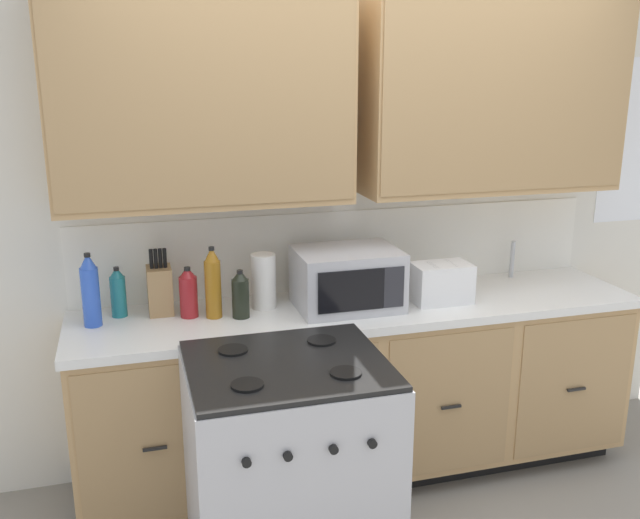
# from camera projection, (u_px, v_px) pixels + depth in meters

# --- Properties ---
(ground_plane) EXTENTS (8.00, 8.00, 0.00)m
(ground_plane) POSITION_uv_depth(u_px,v_px,m) (380.00, 505.00, 3.32)
(ground_plane) COLOR gray
(wall_unit) EXTENTS (3.90, 0.40, 2.44)m
(wall_unit) POSITION_uv_depth(u_px,v_px,m) (351.00, 146.00, 3.35)
(wall_unit) COLOR silver
(wall_unit) RESTS_ON ground_plane
(counter_run) EXTENTS (2.73, 0.64, 0.91)m
(counter_run) POSITION_uv_depth(u_px,v_px,m) (361.00, 389.00, 3.48)
(counter_run) COLOR black
(counter_run) RESTS_ON ground_plane
(stove_range) EXTENTS (0.76, 0.68, 0.95)m
(stove_range) POSITION_uv_depth(u_px,v_px,m) (289.00, 472.00, 2.76)
(stove_range) COLOR #B7B7BC
(stove_range) RESTS_ON ground_plane
(microwave) EXTENTS (0.48, 0.37, 0.28)m
(microwave) POSITION_uv_depth(u_px,v_px,m) (347.00, 279.00, 3.29)
(microwave) COLOR #B7B7BC
(microwave) RESTS_ON counter_run
(toaster) EXTENTS (0.28, 0.18, 0.19)m
(toaster) POSITION_uv_depth(u_px,v_px,m) (441.00, 283.00, 3.38)
(toaster) COLOR white
(toaster) RESTS_ON counter_run
(knife_block) EXTENTS (0.11, 0.14, 0.31)m
(knife_block) POSITION_uv_depth(u_px,v_px,m) (160.00, 289.00, 3.22)
(knife_block) COLOR #9C794E
(knife_block) RESTS_ON counter_run
(sink_faucet) EXTENTS (0.02, 0.02, 0.20)m
(sink_faucet) POSITION_uv_depth(u_px,v_px,m) (512.00, 259.00, 3.77)
(sink_faucet) COLOR #B2B5BA
(sink_faucet) RESTS_ON counter_run
(paper_towel_roll) EXTENTS (0.12, 0.12, 0.26)m
(paper_towel_roll) POSITION_uv_depth(u_px,v_px,m) (264.00, 281.00, 3.29)
(paper_towel_roll) COLOR white
(paper_towel_roll) RESTS_ON counter_run
(bottle_blue) EXTENTS (0.08, 0.08, 0.33)m
(bottle_blue) POSITION_uv_depth(u_px,v_px,m) (90.00, 291.00, 3.05)
(bottle_blue) COLOR blue
(bottle_blue) RESTS_ON counter_run
(bottle_amber) EXTENTS (0.07, 0.07, 0.33)m
(bottle_amber) POSITION_uv_depth(u_px,v_px,m) (213.00, 283.00, 3.15)
(bottle_amber) COLOR #9E6619
(bottle_amber) RESTS_ON counter_run
(bottle_teal) EXTENTS (0.07, 0.07, 0.23)m
(bottle_teal) POSITION_uv_depth(u_px,v_px,m) (118.00, 292.00, 3.18)
(bottle_teal) COLOR #1E707A
(bottle_teal) RESTS_ON counter_run
(bottle_dark) EXTENTS (0.08, 0.08, 0.22)m
(bottle_dark) POSITION_uv_depth(u_px,v_px,m) (241.00, 294.00, 3.17)
(bottle_dark) COLOR black
(bottle_dark) RESTS_ON counter_run
(bottle_red) EXTENTS (0.08, 0.08, 0.24)m
(bottle_red) POSITION_uv_depth(u_px,v_px,m) (188.00, 293.00, 3.17)
(bottle_red) COLOR maroon
(bottle_red) RESTS_ON counter_run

